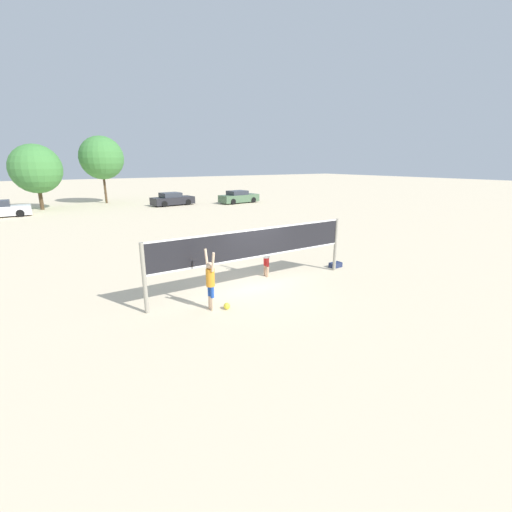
% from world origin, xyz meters
% --- Properties ---
extents(ground_plane, '(200.00, 200.00, 0.00)m').
position_xyz_m(ground_plane, '(0.00, 0.00, 0.00)').
color(ground_plane, beige).
extents(volleyball_net, '(8.43, 0.14, 2.31)m').
position_xyz_m(volleyball_net, '(0.00, 0.00, 1.58)').
color(volleyball_net, gray).
rests_on(volleyball_net, ground_plane).
extents(player_spiker, '(0.28, 0.69, 2.00)m').
position_xyz_m(player_spiker, '(-2.30, -0.88, 1.04)').
color(player_spiker, beige).
rests_on(player_spiker, ground_plane).
extents(player_blocker, '(0.28, 0.68, 1.99)m').
position_xyz_m(player_blocker, '(1.13, 0.96, 1.04)').
color(player_blocker, tan).
rests_on(player_blocker, ground_plane).
extents(volleyball, '(0.22, 0.22, 0.22)m').
position_xyz_m(volleyball, '(-1.87, -1.13, 0.11)').
color(volleyball, yellow).
rests_on(volleyball, ground_plane).
extents(gear_bag, '(0.56, 0.33, 0.22)m').
position_xyz_m(gear_bag, '(4.52, 0.27, 0.11)').
color(gear_bag, navy).
rests_on(gear_bag, ground_plane).
extents(parked_car_mid, '(4.79, 2.40, 1.41)m').
position_xyz_m(parked_car_mid, '(6.32, 27.08, 0.64)').
color(parked_car_mid, '#232328').
rests_on(parked_car_mid, ground_plane).
extents(parked_car_far, '(4.96, 2.32, 1.45)m').
position_xyz_m(parked_car_far, '(13.69, 24.99, 0.66)').
color(parked_car_far, '#4C6B4C').
rests_on(parked_car_far, ground_plane).
extents(tree_left_cluster, '(4.84, 4.84, 7.57)m').
position_xyz_m(tree_left_cluster, '(0.49, 33.33, 5.14)').
color(tree_left_cluster, '#4C3823').
rests_on(tree_left_cluster, ground_plane).
extents(tree_right_cluster, '(4.77, 4.77, 6.42)m').
position_xyz_m(tree_right_cluster, '(-6.09, 30.67, 4.03)').
color(tree_right_cluster, '#4C3823').
rests_on(tree_right_cluster, ground_plane).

